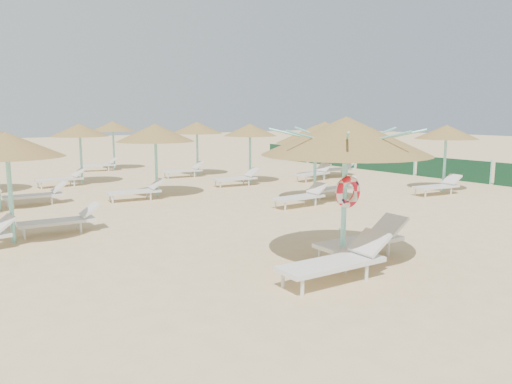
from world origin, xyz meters
TOP-DOWN VIEW (x-y plane):
  - ground at (0.00, 0.00)m, footprint 120.00×120.00m
  - main_palapa at (0.15, -0.30)m, footprint 3.42×3.42m
  - lounger_main_a at (-0.69, -0.98)m, footprint 2.36×0.83m
  - lounger_main_b at (0.96, -0.18)m, footprint 2.31×0.81m
  - palapa_field at (2.13, 10.81)m, footprint 18.97×18.04m
  - windbreak_fence at (14.00, 9.96)m, footprint 0.08×19.84m

SIDE VIEW (x-z plane):
  - ground at x=0.00m, z-range 0.00..0.00m
  - lounger_main_b at x=0.96m, z-range -0.02..0.81m
  - lounger_main_a at x=-0.69m, z-range -0.02..0.82m
  - windbreak_fence at x=14.00m, z-range -0.05..1.05m
  - palapa_field at x=2.13m, z-range 0.94..3.67m
  - main_palapa at x=0.15m, z-range 1.14..4.21m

